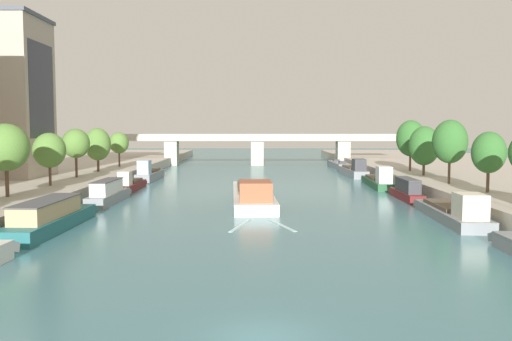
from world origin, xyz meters
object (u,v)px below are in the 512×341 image
object	(u,v)px
tree_left_by_lamp	(3,147)
tree_right_by_lamp	(422,146)
barge_midriver	(251,194)
moored_boat_left_upstream	(128,184)
tree_left_second	(73,144)
tree_left_midway	(117,143)
moored_boat_left_gap_after	(147,174)
tree_right_past_mid	(486,153)
tree_left_distant	(47,150)
moored_boat_right_second	(337,165)
tree_right_third	(448,142)
moored_boat_right_far	(376,181)
moored_boat_left_near	(47,217)
tree_left_nearest	(95,144)
moored_boat_right_downstream	(351,170)
moored_boat_right_midway	(451,212)
moored_boat_left_lone	(106,193)
tree_right_nearest	(408,138)
bridge_far	(255,145)

from	to	relation	value
tree_left_by_lamp	tree_right_by_lamp	world-z (taller)	tree_left_by_lamp
barge_midriver	moored_boat_left_upstream	bearing A→B (deg)	145.03
moored_boat_left_upstream	tree_left_second	bearing A→B (deg)	-176.54
tree_left_midway	moored_boat_left_gap_after	bearing A→B (deg)	-41.90
tree_right_past_mid	tree_left_distant	bearing A→B (deg)	172.32
moored_boat_right_second	tree_right_third	size ratio (longest dim) A/B	2.04
moored_boat_right_second	tree_left_distant	xyz separation A→B (m)	(-40.70, -50.86, 5.17)
tree_right_past_mid	tree_right_third	size ratio (longest dim) A/B	0.82
moored_boat_right_far	tree_right_past_mid	bearing A→B (deg)	-73.07
tree_right_third	moored_boat_left_near	bearing A→B (deg)	-153.23
moored_boat_left_gap_after	tree_left_nearest	xyz separation A→B (m)	(-6.82, -4.41, 4.84)
moored_boat_right_downstream	moored_boat_right_midway	bearing A→B (deg)	-89.12
moored_boat_left_gap_after	moored_boat_right_midway	world-z (taller)	moored_boat_left_gap_after
moored_boat_left_near	tree_left_nearest	bearing A→B (deg)	100.53
moored_boat_left_lone	moored_boat_right_midway	xyz separation A→B (m)	(34.11, -11.93, -0.22)
tree_right_past_mid	tree_right_nearest	xyz separation A→B (m)	(-0.04, 27.70, 0.91)
moored_boat_right_midway	tree_left_nearest	bearing A→B (deg)	141.12
moored_boat_right_midway	tree_right_by_lamp	world-z (taller)	tree_right_by_lamp
moored_boat_right_midway	tree_right_third	world-z (taller)	tree_right_third
moored_boat_right_far	moored_boat_right_second	xyz separation A→B (m)	(-0.07, 36.21, -0.28)
moored_boat_left_gap_after	tree_left_second	size ratio (longest dim) A/B	1.94
barge_midriver	tree_left_by_lamp	bearing A→B (deg)	-158.50
moored_boat_left_near	tree_left_second	bearing A→B (deg)	104.18
moored_boat_left_lone	moored_boat_left_gap_after	world-z (taller)	moored_boat_left_gap_after
moored_boat_right_second	moored_boat_left_upstream	bearing A→B (deg)	-130.36
barge_midriver	tree_left_nearest	world-z (taller)	tree_left_nearest
tree_left_second	tree_right_third	world-z (taller)	tree_right_third
moored_boat_left_near	moored_boat_left_gap_after	size ratio (longest dim) A/B	1.21
moored_boat_left_upstream	bridge_far	xyz separation A→B (m)	(17.11, 48.68, 3.63)
tree_left_distant	tree_right_nearest	size ratio (longest dim) A/B	0.78
tree_right_third	moored_boat_right_midway	bearing A→B (deg)	-108.24
moored_boat_right_second	moored_boat_right_downstream	bearing A→B (deg)	-90.87
tree_right_nearest	bridge_far	bearing A→B (deg)	121.51
tree_right_third	moored_boat_left_lone	bearing A→B (deg)	-174.28
tree_left_second	tree_right_by_lamp	world-z (taller)	tree_right_by_lamp
moored_boat_left_lone	tree_left_distant	world-z (taller)	tree_left_distant
tree_left_nearest	tree_right_third	world-z (taller)	tree_right_third
moored_boat_left_gap_after	moored_boat_right_far	bearing A→B (deg)	-15.92
moored_boat_right_far	moored_boat_left_gap_after	bearing A→B (deg)	164.08
moored_boat_left_near	moored_boat_right_downstream	world-z (taller)	moored_boat_right_downstream
moored_boat_left_gap_after	tree_left_by_lamp	distance (m)	35.47
tree_right_third	moored_boat_right_downstream	bearing A→B (deg)	101.30
tree_left_second	moored_boat_left_lone	bearing A→B (deg)	-57.85
moored_boat_left_lone	bridge_far	distance (m)	63.30
moored_boat_left_lone	tree_left_midway	world-z (taller)	tree_left_midway
moored_boat_left_gap_after	tree_left_nearest	bearing A→B (deg)	-147.12
moored_boat_right_second	tree_right_past_mid	xyz separation A→B (m)	(6.46, -57.21, 5.21)
moored_boat_right_second	tree_right_third	distance (m)	49.11
moored_boat_left_gap_after	bridge_far	xyz separation A→B (m)	(17.30, 35.02, 3.43)
moored_boat_left_lone	tree_right_by_lamp	size ratio (longest dim) A/B	1.72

